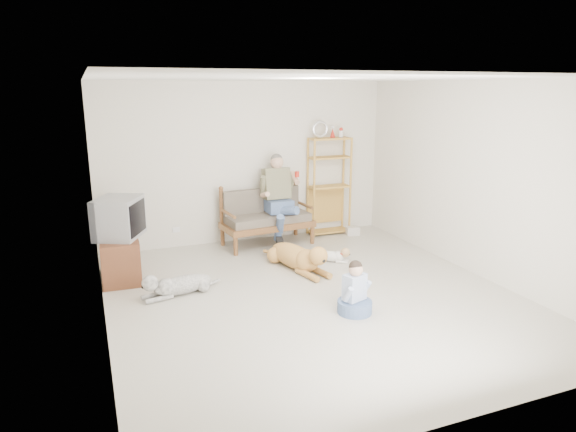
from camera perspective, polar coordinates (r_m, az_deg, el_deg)
name	(u,v)px	position (r m, az deg, el deg)	size (l,w,h in m)	color
floor	(313,296)	(6.66, 2.75, -8.89)	(5.50, 5.50, 0.00)	beige
ceiling	(315,78)	(6.13, 3.05, 15.04)	(5.50, 5.50, 0.00)	white
wall_back	(247,163)	(8.79, -4.60, 5.91)	(5.00, 5.00, 0.00)	beige
wall_front	(469,263)	(4.00, 19.50, -4.94)	(5.00, 5.00, 0.00)	beige
wall_left	(96,211)	(5.71, -20.60, 0.55)	(5.50, 5.50, 0.00)	beige
wall_right	(477,180)	(7.62, 20.29, 3.81)	(5.50, 5.50, 0.00)	beige
loveseat	(266,216)	(8.68, -2.45, 0.02)	(1.56, 0.84, 0.95)	brown
man	(280,205)	(8.51, -0.90, 1.23)	(0.58, 0.83, 1.34)	slate
etagere	(329,185)	(9.22, 4.58, 3.43)	(0.77, 0.34, 2.04)	gold
book_stack	(353,231)	(9.36, 7.21, -1.63)	(0.23, 0.17, 0.15)	white
tv_stand	(120,258)	(7.50, -18.17, -4.46)	(0.54, 0.92, 0.60)	brown
crt_tv	(119,218)	(7.35, -18.26, -0.17)	(0.76, 0.82, 0.55)	gray
wall_outlet	(176,230)	(8.71, -12.31, -1.50)	(0.12, 0.02, 0.08)	silver
golden_retriever	(299,257)	(7.52, 1.23, -4.58)	(0.60, 1.49, 0.46)	#C68844
shaggy_dog	(176,285)	(6.79, -12.37, -7.50)	(1.12, 0.44, 0.34)	white
terrier	(335,256)	(7.90, 5.27, -4.40)	(0.53, 0.43, 0.23)	white
child	(355,294)	(6.16, 7.43, -8.59)	(0.41, 0.41, 0.65)	slate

